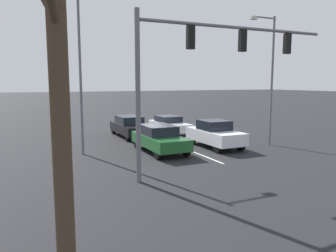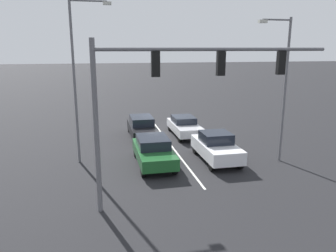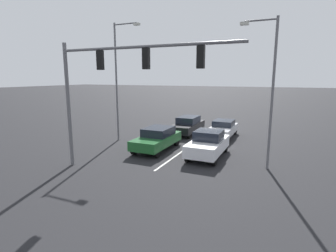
% 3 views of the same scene
% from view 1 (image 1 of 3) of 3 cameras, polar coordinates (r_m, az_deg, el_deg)
% --- Properties ---
extents(ground_plane, '(240.00, 240.00, 0.00)m').
position_cam_1_polar(ground_plane, '(25.44, -3.63, -1.38)').
color(ground_plane, black).
extents(lane_stripe_left_divider, '(0.12, 16.37, 0.01)m').
position_cam_1_polar(lane_stripe_left_divider, '(23.44, -1.70, -2.13)').
color(lane_stripe_left_divider, silver).
rests_on(lane_stripe_left_divider, ground_plane).
extents(car_darkgreen_midlane_front, '(1.90, 4.44, 1.53)m').
position_cam_1_polar(car_darkgreen_midlane_front, '(18.73, -1.49, -2.13)').
color(car_darkgreen_midlane_front, '#1E5928').
rests_on(car_darkgreen_midlane_front, ground_plane).
extents(car_white_leftlane_front, '(1.86, 4.18, 1.66)m').
position_cam_1_polar(car_white_leftlane_front, '(20.31, 8.18, -1.38)').
color(car_white_leftlane_front, silver).
rests_on(car_white_leftlane_front, ground_plane).
extents(car_black_midlane_second, '(1.77, 4.64, 1.52)m').
position_cam_1_polar(car_black_midlane_second, '(24.19, -6.68, -0.03)').
color(car_black_midlane_second, black).
rests_on(car_black_midlane_second, ground_plane).
extents(car_silver_leftlane_second, '(1.78, 4.38, 1.40)m').
position_cam_1_polar(car_silver_leftlane_second, '(25.22, 0.27, 0.23)').
color(car_silver_leftlane_second, silver).
rests_on(car_silver_leftlane_second, ground_plane).
extents(traffic_signal_gantry, '(9.54, 0.37, 6.76)m').
position_cam_1_polar(traffic_signal_gantry, '(14.17, 6.56, 11.87)').
color(traffic_signal_gantry, slate).
rests_on(traffic_signal_gantry, ground_plane).
extents(street_lamp_right_shoulder, '(2.21, 0.24, 8.93)m').
position_cam_1_polar(street_lamp_right_shoulder, '(18.55, -14.38, 10.96)').
color(street_lamp_right_shoulder, slate).
rests_on(street_lamp_right_shoulder, ground_plane).
extents(street_lamp_left_shoulder, '(1.90, 0.24, 7.98)m').
position_cam_1_polar(street_lamp_left_shoulder, '(21.50, 17.29, 8.94)').
color(street_lamp_left_shoulder, slate).
rests_on(street_lamp_left_shoulder, ground_plane).
extents(bare_tree_near, '(1.20, 2.74, 7.37)m').
position_cam_1_polar(bare_tree_near, '(6.39, -18.90, 6.35)').
color(bare_tree_near, '#423323').
rests_on(bare_tree_near, ground_plane).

